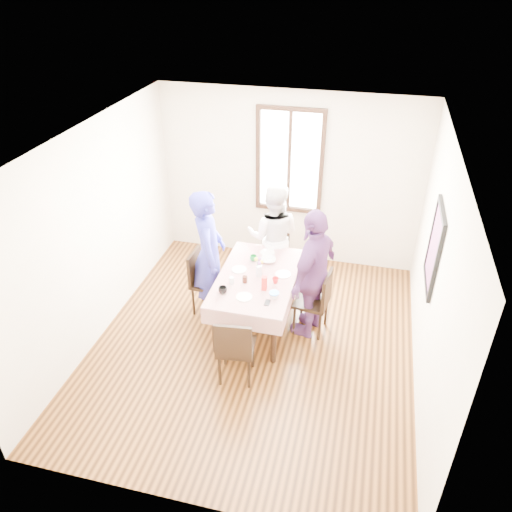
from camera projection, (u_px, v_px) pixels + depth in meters
The scene contains 31 objects.
ground at pixel (254, 344), 6.42m from camera, with size 4.50×4.50×0.00m, color black.
back_wall at pixel (289, 179), 7.56m from camera, with size 4.00×4.00×0.00m, color beige.
right_wall at pixel (435, 278), 5.30m from camera, with size 4.50×4.50×0.00m, color beige.
window_frame at pixel (290, 161), 7.39m from camera, with size 1.02×0.06×1.62m, color black.
window_pane at pixel (290, 161), 7.40m from camera, with size 0.90×0.02×1.50m, color white.
art_poster at pixel (435, 248), 5.45m from camera, with size 0.04×0.76×0.96m, color red.
dining_table at pixel (257, 300), 6.59m from camera, with size 0.86×1.47×0.75m, color black.
tablecloth at pixel (257, 277), 6.38m from camera, with size 0.98×1.59×0.01m, color #610509.
chair_left at pixel (208, 282), 6.80m from camera, with size 0.42×0.42×0.91m, color black.
chair_right at pixel (311, 301), 6.44m from camera, with size 0.42×0.42×0.91m, color black.
chair_far at pixel (273, 256), 7.38m from camera, with size 0.42×0.42×0.91m, color black.
chair_near at pixel (236, 346), 5.71m from camera, with size 0.42×0.42×0.91m, color black.
person_left at pixel (208, 254), 6.56m from camera, with size 0.66×0.44×1.82m, color #2E2D96.
person_far at pixel (273, 236), 7.17m from camera, with size 0.78×0.61×1.61m, color white.
person_right at pixel (312, 273), 6.21m from camera, with size 1.04×0.43×1.78m, color #5A2F66.
mug_black at pixel (223, 290), 6.05m from camera, with size 0.11×0.11×0.09m, color black.
mug_flag at pixel (275, 280), 6.24m from camera, with size 0.08×0.08×0.08m, color red.
mug_green at pixel (253, 258), 6.68m from camera, with size 0.10×0.10×0.08m, color #0C7226.
serving_bowl at pixel (268, 260), 6.67m from camera, with size 0.20×0.20×0.05m, color white.
juice_carton at pixel (264, 283), 6.08m from camera, with size 0.06×0.06×0.19m, color red.
butter_tub at pixel (274, 295), 5.99m from camera, with size 0.11×0.11×0.05m, color white.
jam_jar at pixel (245, 279), 6.24m from camera, with size 0.06×0.06×0.09m, color black.
drinking_glass at pixel (232, 280), 6.22m from camera, with size 0.06×0.06×0.09m, color silver.
smartphone at pixel (267, 303), 5.90m from camera, with size 0.06×0.12×0.01m, color black.
flower_vase at pixel (259, 271), 6.35m from camera, with size 0.08×0.08×0.15m, color silver.
plate_left at pixel (239, 269), 6.51m from camera, with size 0.20×0.20×0.01m, color white.
plate_right at pixel (283, 274), 6.41m from camera, with size 0.20×0.20×0.01m, color white.
plate_far at pixel (267, 252), 6.87m from camera, with size 0.20×0.20×0.01m, color white.
plate_near at pixel (244, 297), 5.99m from camera, with size 0.20×0.20×0.01m, color white.
butter_lid at pixel (274, 293), 5.97m from camera, with size 0.12×0.12×0.01m, color blue.
flower_bunch at pixel (259, 263), 6.28m from camera, with size 0.09×0.09×0.10m, color yellow, non-canonical shape.
Camera 1 is at (1.19, -4.70, 4.36)m, focal length 34.86 mm.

